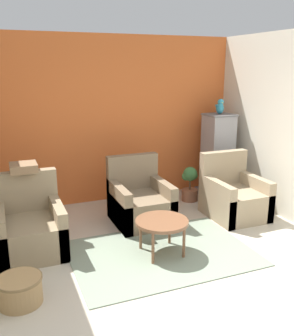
# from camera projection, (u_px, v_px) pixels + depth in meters

# --- Properties ---
(ground_plane) EXTENTS (20.00, 20.00, 0.00)m
(ground_plane) POSITION_uv_depth(u_px,v_px,m) (208.00, 302.00, 3.68)
(ground_plane) COLOR beige
(ground_plane) RESTS_ON ground
(wall_back_accent) EXTENTS (4.46, 0.06, 2.74)m
(wall_back_accent) POSITION_uv_depth(u_px,v_px,m) (110.00, 120.00, 6.23)
(wall_back_accent) COLOR orange
(wall_back_accent) RESTS_ON ground_plane
(wall_right) EXTENTS (0.06, 3.22, 2.74)m
(wall_right) POSITION_uv_depth(u_px,v_px,m) (284.00, 127.00, 5.55)
(wall_right) COLOR beige
(wall_right) RESTS_ON ground_plane
(area_rug) EXTENTS (2.20, 1.54, 0.01)m
(area_rug) POSITION_uv_depth(u_px,v_px,m) (162.00, 253.00, 4.63)
(area_rug) COLOR gray
(area_rug) RESTS_ON ground_plane
(coffee_table) EXTENTS (0.65, 0.65, 0.44)m
(coffee_table) POSITION_uv_depth(u_px,v_px,m) (162.00, 224.00, 4.53)
(coffee_table) COLOR brown
(coffee_table) RESTS_ON ground_plane
(armchair_left) EXTENTS (0.79, 0.87, 0.96)m
(armchair_left) POSITION_uv_depth(u_px,v_px,m) (30.00, 229.00, 4.63)
(armchair_left) COLOR #8E7A5B
(armchair_left) RESTS_ON ground_plane
(armchair_right) EXTENTS (0.79, 0.87, 0.96)m
(armchair_right) POSITION_uv_depth(u_px,v_px,m) (233.00, 197.00, 5.74)
(armchair_right) COLOR #9E896B
(armchair_right) RESTS_ON ground_plane
(armchair_middle) EXTENTS (0.79, 0.87, 0.96)m
(armchair_middle) POSITION_uv_depth(u_px,v_px,m) (140.00, 203.00, 5.51)
(armchair_middle) COLOR #7A664C
(armchair_middle) RESTS_ON ground_plane
(birdcage) EXTENTS (0.56, 0.56, 1.46)m
(birdcage) POSITION_uv_depth(u_px,v_px,m) (217.00, 157.00, 6.57)
(birdcage) COLOR slate
(birdcage) RESTS_ON ground_plane
(parrot) EXTENTS (0.12, 0.22, 0.26)m
(parrot) POSITION_uv_depth(u_px,v_px,m) (220.00, 107.00, 6.34)
(parrot) COLOR teal
(parrot) RESTS_ON birdcage
(potted_plant) EXTENTS (0.28, 0.27, 0.59)m
(potted_plant) POSITION_uv_depth(u_px,v_px,m) (190.00, 183.00, 6.39)
(potted_plant) COLOR brown
(potted_plant) RESTS_ON ground_plane
(wicker_basket) EXTENTS (0.44, 0.44, 0.27)m
(wicker_basket) POSITION_uv_depth(u_px,v_px,m) (20.00, 289.00, 3.63)
(wicker_basket) COLOR #A37F51
(wicker_basket) RESTS_ON ground_plane
(throw_pillow) EXTENTS (0.33, 0.33, 0.10)m
(throw_pillow) POSITION_uv_depth(u_px,v_px,m) (23.00, 167.00, 4.73)
(throw_pillow) COLOR #846647
(throw_pillow) RESTS_ON armchair_left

